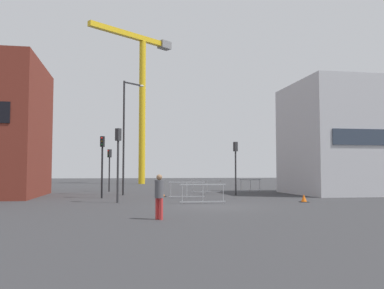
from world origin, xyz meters
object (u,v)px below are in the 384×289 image
Objects in this scene: traffic_light_near at (102,157)px; traffic_cone_on_verge at (304,199)px; traffic_light_corner at (118,153)px; pedestrian_walking at (159,193)px; traffic_light_far at (109,163)px; traffic_light_verge at (236,159)px; traffic_cone_striped at (161,192)px; construction_crane at (141,86)px; streetlamp_tall at (126,128)px.

traffic_light_near is 8.96× the size of traffic_cone_on_verge.
traffic_light_corner reaches higher than pedestrian_walking.
traffic_light_far is 0.93× the size of traffic_light_verge.
traffic_light_corner is 4.33m from traffic_light_near.
traffic_light_verge is 7.81m from traffic_cone_on_verge.
traffic_light_far is at bearing 96.64° from pedestrian_walking.
traffic_light_verge is 5.81× the size of traffic_cone_striped.
traffic_light_far is 21.19m from pedestrian_walking.
construction_crane reaches higher than traffic_cone_on_verge.
traffic_light_verge is at bearing 7.69° from traffic_cone_striped.
streetlamp_tall reaches higher than traffic_light_verge.
traffic_light_verge is at bearing 34.26° from traffic_light_corner.
streetlamp_tall reaches higher than traffic_light_far.
construction_crane reaches higher than traffic_light_corner.
construction_crane is at bearing 82.40° from traffic_light_near.
traffic_light_corner is 8.73m from pedestrian_walking.
traffic_light_near is at bearing -97.60° from construction_crane.
construction_crane is 5.08× the size of traffic_light_near.
traffic_cone_striped is (3.80, -7.55, -2.16)m from traffic_light_far.
traffic_light_corner is 6.21× the size of traffic_cone_striped.
construction_crane is 4.93× the size of traffic_light_corner.
traffic_light_near is at bearing 102.00° from pedestrian_walking.
streetlamp_tall is at bearing -95.09° from construction_crane.
traffic_light_far is 2.18× the size of pedestrian_walking.
traffic_cone_on_verge is (11.67, -5.50, -2.54)m from traffic_light_near.
traffic_light_near is at bearing -116.07° from streetlamp_tall.
pedestrian_walking is at bearing -95.74° from traffic_cone_striped.
construction_crane is at bearing 84.91° from streetlamp_tall.
traffic_light_verge is at bearing -78.17° from construction_crane.
traffic_cone_striped is at bearing -43.56° from streetlamp_tall.
pedestrian_walking reaches higher than traffic_cone_striped.
construction_crane is 35.01m from traffic_light_corner.
construction_crane is 2.43× the size of streetlamp_tall.
traffic_light_far is (-1.34, 5.21, -2.50)m from streetlamp_tall.
streetlamp_tall reaches higher than traffic_cone_striped.
traffic_light_verge is (9.38, -6.79, 0.18)m from traffic_light_far.
traffic_light_corner is 1.03× the size of traffic_light_near.
traffic_cone_striped is at bearing -89.69° from construction_crane.
streetlamp_tall is 5.94m from traffic_light_far.
streetlamp_tall reaches higher than traffic_light_near.
traffic_light_verge is at bearing -11.12° from streetlamp_tall.
traffic_cone_on_verge is at bearing 38.16° from pedestrian_walking.
traffic_light_verge is at bearing 63.96° from pedestrian_walking.
construction_crane is 31.20m from traffic_light_near.
traffic_light_far is 8.43m from traffic_light_near.
streetlamp_tall is 5.76m from traffic_cone_striped.
traffic_cone_on_verge is at bearing -73.89° from traffic_light_verge.
traffic_light_far is 0.87× the size of traffic_light_corner.
traffic_light_corner is 1.07× the size of traffic_light_verge.
streetlamp_tall is at bearing 94.00° from pedestrian_walking.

